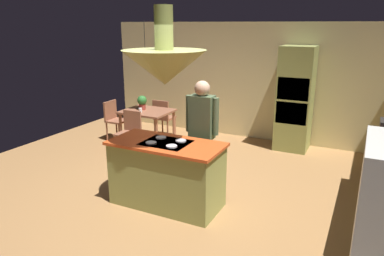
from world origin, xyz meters
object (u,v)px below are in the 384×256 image
(chair_by_back_wall, at_px, (163,116))
(cup_on_table, at_px, (140,110))
(potted_plant_on_table, at_px, (142,102))
(chair_facing_island, at_px, (130,130))
(person_at_island, at_px, (202,129))
(dining_table, at_px, (147,116))
(oven_tower, at_px, (295,99))
(kitchen_island, at_px, (167,173))
(chair_at_corner, at_px, (114,118))

(chair_by_back_wall, xyz_separation_m, cup_on_table, (-0.03, -0.84, 0.30))
(chair_by_back_wall, bearing_deg, potted_plant_on_table, 77.41)
(chair_facing_island, height_order, cup_on_table, chair_facing_island)
(person_at_island, distance_m, cup_on_table, 2.33)
(dining_table, relative_size, chair_facing_island, 1.15)
(oven_tower, bearing_deg, dining_table, -157.79)
(chair_facing_island, relative_size, cup_on_table, 9.67)
(oven_tower, relative_size, cup_on_table, 23.32)
(person_at_island, bearing_deg, cup_on_table, 147.77)
(person_at_island, bearing_deg, chair_facing_island, 157.26)
(dining_table, bearing_deg, cup_on_table, -97.60)
(kitchen_island, xyz_separation_m, chair_facing_island, (-1.70, 1.47, 0.03))
(potted_plant_on_table, bearing_deg, chair_by_back_wall, 77.41)
(kitchen_island, relative_size, dining_table, 1.59)
(potted_plant_on_table, bearing_deg, cup_on_table, -64.80)
(dining_table, height_order, potted_plant_on_table, potted_plant_on_table)
(oven_tower, height_order, dining_table, oven_tower)
(chair_facing_island, xyz_separation_m, chair_by_back_wall, (0.00, 1.27, 0.00))
(person_at_island, xyz_separation_m, chair_facing_island, (-1.94, 0.81, -0.49))
(oven_tower, bearing_deg, potted_plant_on_table, -159.15)
(dining_table, relative_size, cup_on_table, 11.09)
(chair_facing_island, relative_size, chair_at_corner, 1.00)
(chair_facing_island, height_order, chair_at_corner, same)
(dining_table, height_order, person_at_island, person_at_island)
(chair_at_corner, height_order, cup_on_table, chair_at_corner)
(kitchen_island, distance_m, chair_facing_island, 2.25)
(potted_plant_on_table, relative_size, cup_on_table, 3.33)
(kitchen_island, xyz_separation_m, chair_by_back_wall, (-1.70, 2.73, 0.03))
(kitchen_island, relative_size, potted_plant_on_table, 5.30)
(kitchen_island, xyz_separation_m, dining_table, (-1.70, 2.10, 0.18))
(chair_at_corner, xyz_separation_m, potted_plant_on_table, (0.74, 0.02, 0.42))
(chair_facing_island, height_order, chair_by_back_wall, same)
(kitchen_island, distance_m, potted_plant_on_table, 2.84)
(chair_by_back_wall, height_order, cup_on_table, chair_by_back_wall)
(person_at_island, relative_size, chair_at_corner, 1.97)
(kitchen_island, distance_m, person_at_island, 0.87)
(dining_table, height_order, chair_by_back_wall, chair_by_back_wall)
(chair_at_corner, xyz_separation_m, cup_on_table, (0.85, -0.21, 0.30))
(chair_facing_island, height_order, potted_plant_on_table, potted_plant_on_table)
(person_at_island, bearing_deg, chair_by_back_wall, 133.01)
(potted_plant_on_table, bearing_deg, kitchen_island, -49.17)
(person_at_island, height_order, potted_plant_on_table, person_at_island)
(kitchen_island, relative_size, chair_at_corner, 1.83)
(chair_by_back_wall, distance_m, potted_plant_on_table, 0.75)
(person_at_island, height_order, cup_on_table, person_at_island)
(kitchen_island, bearing_deg, chair_by_back_wall, 121.88)
(dining_table, height_order, chair_at_corner, chair_at_corner)
(person_at_island, bearing_deg, chair_at_corner, 152.83)
(person_at_island, bearing_deg, dining_table, 143.29)
(oven_tower, xyz_separation_m, person_at_island, (-0.86, -2.59, -0.06))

